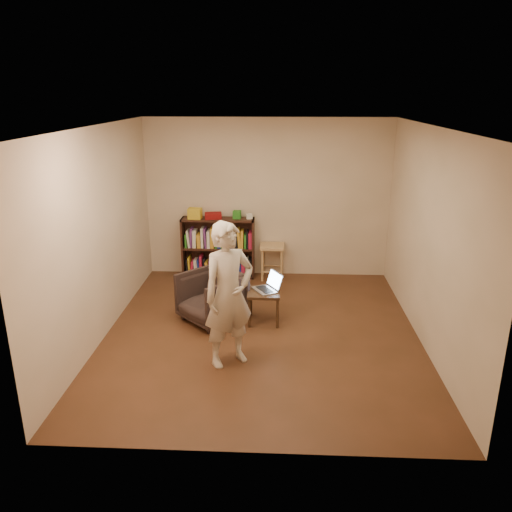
{
  "coord_description": "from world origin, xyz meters",
  "views": [
    {
      "loc": [
        0.21,
        -5.81,
        2.98
      ],
      "look_at": [
        -0.09,
        0.35,
        0.94
      ],
      "focal_mm": 35.0,
      "sensor_mm": 36.0,
      "label": 1
    }
  ],
  "objects_px": {
    "bookshelf": "(218,251)",
    "stool": "(272,252)",
    "laptop": "(269,286)",
    "person": "(229,295)",
    "side_table": "(264,296)",
    "armchair": "(212,297)"
  },
  "relations": [
    {
      "from": "laptop",
      "to": "person",
      "type": "relative_size",
      "value": 0.27
    },
    {
      "from": "bookshelf",
      "to": "person",
      "type": "height_order",
      "value": "person"
    },
    {
      "from": "person",
      "to": "bookshelf",
      "type": "bearing_deg",
      "value": 64.63
    },
    {
      "from": "laptop",
      "to": "bookshelf",
      "type": "bearing_deg",
      "value": 177.3
    },
    {
      "from": "side_table",
      "to": "person",
      "type": "relative_size",
      "value": 0.26
    },
    {
      "from": "person",
      "to": "stool",
      "type": "bearing_deg",
      "value": 46.3
    },
    {
      "from": "stool",
      "to": "side_table",
      "type": "xyz_separation_m",
      "value": [
        -0.08,
        -1.68,
        -0.1
      ]
    },
    {
      "from": "laptop",
      "to": "person",
      "type": "height_order",
      "value": "person"
    },
    {
      "from": "person",
      "to": "armchair",
      "type": "bearing_deg",
      "value": 73.14
    },
    {
      "from": "person",
      "to": "side_table",
      "type": "bearing_deg",
      "value": 37.08
    },
    {
      "from": "armchair",
      "to": "person",
      "type": "relative_size",
      "value": 0.45
    },
    {
      "from": "laptop",
      "to": "person",
      "type": "distance_m",
      "value": 1.26
    },
    {
      "from": "armchair",
      "to": "side_table",
      "type": "distance_m",
      "value": 0.71
    },
    {
      "from": "bookshelf",
      "to": "stool",
      "type": "xyz_separation_m",
      "value": [
        0.9,
        -0.06,
        0.02
      ]
    },
    {
      "from": "side_table",
      "to": "laptop",
      "type": "xyz_separation_m",
      "value": [
        0.06,
        0.06,
        0.13
      ]
    },
    {
      "from": "armchair",
      "to": "bookshelf",
      "type": "bearing_deg",
      "value": 138.12
    },
    {
      "from": "armchair",
      "to": "laptop",
      "type": "distance_m",
      "value": 0.79
    },
    {
      "from": "bookshelf",
      "to": "armchair",
      "type": "xyz_separation_m",
      "value": [
        0.12,
        -1.74,
        -0.1
      ]
    },
    {
      "from": "bookshelf",
      "to": "side_table",
      "type": "relative_size",
      "value": 2.73
    },
    {
      "from": "bookshelf",
      "to": "laptop",
      "type": "relative_size",
      "value": 2.67
    },
    {
      "from": "stool",
      "to": "side_table",
      "type": "height_order",
      "value": "stool"
    },
    {
      "from": "stool",
      "to": "side_table",
      "type": "distance_m",
      "value": 1.68
    }
  ]
}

